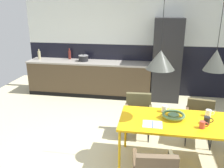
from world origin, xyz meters
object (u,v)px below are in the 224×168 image
object	(u,v)px
refrigerator_column	(166,60)
dining_table	(181,124)
open_book	(152,124)
mug_dark_espresso	(202,125)
pendant_lamp_over_table_near	(160,60)
bottle_vinegar_dark	(39,55)
cooking_pot	(83,58)
armchair_head_of_table	(200,115)
pendant_lamp_over_table_far	(216,60)
bottle_spice_small	(70,55)
mug_tall_blue	(207,120)
fruit_bowl	(173,115)
armchair_facing_counter	(138,110)
mug_glass_clear	(164,109)
mug_white_ceramic	(209,113)

from	to	relation	value
refrigerator_column	dining_table	world-z (taller)	refrigerator_column
dining_table	open_book	bearing A→B (deg)	-155.68
mug_dark_espresso	pendant_lamp_over_table_near	xyz separation A→B (m)	(-0.59, 0.16, 0.82)
bottle_vinegar_dark	cooking_pot	bearing A→B (deg)	-1.66
armchair_head_of_table	pendant_lamp_over_table_far	bearing A→B (deg)	93.21
open_book	bottle_spice_small	distance (m)	3.87
mug_tall_blue	bottle_spice_small	world-z (taller)	bottle_spice_small
bottle_spice_small	pendant_lamp_over_table_near	bearing A→B (deg)	-51.70
cooking_pot	fruit_bowl	bearing A→B (deg)	-51.66
fruit_bowl	armchair_facing_counter	bearing A→B (deg)	125.23
mug_glass_clear	bottle_spice_small	distance (m)	3.62
mug_white_ceramic	bottle_vinegar_dark	xyz separation A→B (m)	(-3.89, 2.56, 0.23)
cooking_pot	bottle_spice_small	world-z (taller)	bottle_spice_small
fruit_bowl	mug_tall_blue	xyz separation A→B (m)	(0.44, -0.10, 0.01)
refrigerator_column	bottle_spice_small	bearing A→B (deg)	175.61
cooking_pot	bottle_vinegar_dark	size ratio (longest dim) A/B	0.93
pendant_lamp_over_table_near	mug_glass_clear	bearing A→B (deg)	66.60
armchair_facing_counter	mug_dark_espresso	bearing A→B (deg)	128.68
bottle_vinegar_dark	pendant_lamp_over_table_near	xyz separation A→B (m)	(3.14, -2.80, 0.59)
mug_glass_clear	cooking_pot	bearing A→B (deg)	128.80
pendant_lamp_over_table_far	open_book	bearing A→B (deg)	-163.19
mug_white_ceramic	mug_tall_blue	size ratio (longest dim) A/B	0.99
mug_tall_blue	pendant_lamp_over_table_near	distance (m)	1.06
refrigerator_column	bottle_vinegar_dark	world-z (taller)	refrigerator_column
fruit_bowl	pendant_lamp_over_table_far	distance (m)	0.95
mug_dark_espresso	mug_white_ceramic	bearing A→B (deg)	68.16
pendant_lamp_over_table_far	mug_glass_clear	bearing A→B (deg)	158.89
armchair_head_of_table	cooking_pot	distance (m)	3.33
armchair_head_of_table	pendant_lamp_over_table_far	distance (m)	1.37
cooking_pot	pendant_lamp_over_table_near	size ratio (longest dim) A/B	0.23
bottle_vinegar_dark	pendant_lamp_over_table_near	world-z (taller)	pendant_lamp_over_table_near
mug_white_ceramic	pendant_lamp_over_table_far	xyz separation A→B (m)	(-0.05, -0.18, 0.83)
bottle_vinegar_dark	bottle_spice_small	size ratio (longest dim) A/B	0.92
mug_glass_clear	bottle_vinegar_dark	xyz separation A→B (m)	(-3.26, 2.52, 0.22)
open_book	pendant_lamp_over_table_near	distance (m)	0.88
armchair_head_of_table	bottle_vinegar_dark	xyz separation A→B (m)	(-3.90, 2.00, 0.54)
dining_table	pendant_lamp_over_table_far	world-z (taller)	pendant_lamp_over_table_far
mug_dark_espresso	cooking_pot	distance (m)	3.83
armchair_facing_counter	pendant_lamp_over_table_near	size ratio (longest dim) A/B	0.69
mug_glass_clear	mug_white_ceramic	distance (m)	0.63
pendant_lamp_over_table_far	cooking_pot	bearing A→B (deg)	133.57
fruit_bowl	open_book	xyz separation A→B (m)	(-0.30, -0.26, -0.04)
mug_dark_espresso	refrigerator_column	bearing A→B (deg)	96.74
refrigerator_column	open_book	world-z (taller)	refrigerator_column
cooking_pot	bottle_vinegar_dark	distance (m)	1.26
open_book	pendant_lamp_over_table_near	bearing A→B (deg)	72.06
mug_dark_espresso	mug_white_ceramic	distance (m)	0.43
mug_tall_blue	bottle_vinegar_dark	world-z (taller)	bottle_vinegar_dark
dining_table	bottle_spice_small	size ratio (longest dim) A/B	5.88
dining_table	bottle_spice_small	distance (m)	3.98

